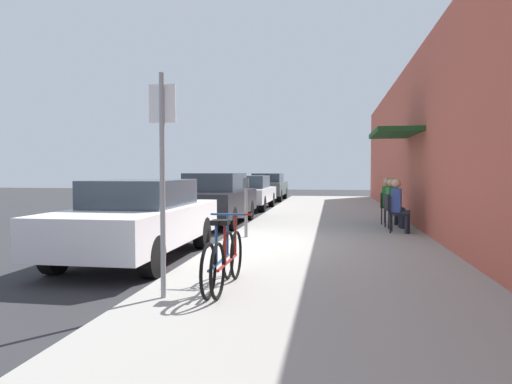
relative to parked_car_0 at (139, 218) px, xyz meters
name	(u,v)px	position (x,y,z in m)	size (l,w,h in m)	color
ground_plane	(218,247)	(1.10, 1.49, -0.74)	(60.00, 60.00, 0.00)	#2D2D30
sidewalk_slab	(328,234)	(3.35, 3.49, -0.68)	(4.50, 32.00, 0.12)	#9E9B93
building_facade	(433,138)	(5.74, 3.50, 1.63)	(1.40, 32.00, 4.73)	#BC5442
parked_car_0	(139,218)	(0.00, 0.00, 0.00)	(1.80, 4.40, 1.43)	silver
parked_car_1	(215,198)	(0.00, 5.55, 0.04)	(1.80, 4.40, 1.52)	black
parked_car_2	(249,192)	(0.00, 11.22, -0.02)	(1.80, 4.40, 1.39)	silver
parked_car_3	(268,186)	(0.00, 17.15, 0.01)	(1.80, 4.40, 1.45)	#47514C
parking_meter	(246,203)	(1.55, 2.23, 0.15)	(0.12, 0.10, 1.32)	slate
street_sign	(162,167)	(1.50, -2.82, 0.90)	(0.32, 0.06, 2.60)	gray
bicycle_0	(219,260)	(2.04, -2.30, -0.26)	(0.46, 1.71, 0.90)	black
bicycle_1	(228,260)	(2.15, -2.28, -0.26)	(0.46, 1.71, 0.90)	black
cafe_chair_0	(396,212)	(4.95, 3.55, -0.12)	(0.52, 0.52, 0.87)	black
seated_patron_0	(399,204)	(5.00, 3.54, 0.08)	(0.48, 0.43, 1.29)	#232838
cafe_chair_1	(391,209)	(4.94, 4.43, -0.12)	(0.49, 0.49, 0.87)	black
seated_patron_1	(394,201)	(5.00, 4.44, 0.08)	(0.46, 0.40, 1.29)	#232838
cafe_chair_2	(387,206)	(4.95, 5.40, -0.12)	(0.56, 0.56, 0.87)	black
seated_patron_2	(390,199)	(5.00, 5.38, 0.08)	(0.51, 0.46, 1.29)	#232838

